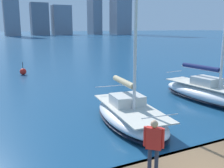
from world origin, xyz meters
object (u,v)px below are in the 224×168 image
(person_red_shirt, at_px, (154,142))
(channel_buoy, at_px, (23,72))
(sailboat_tan, at_px, (130,113))
(sailboat_navy, at_px, (211,93))

(person_red_shirt, bearing_deg, channel_buoy, -88.39)
(sailboat_tan, bearing_deg, channel_buoy, -80.64)
(person_red_shirt, distance_m, channel_buoy, 23.41)
(sailboat_navy, distance_m, channel_buoy, 19.65)
(channel_buoy, bearing_deg, person_red_shirt, 91.61)
(sailboat_navy, bearing_deg, channel_buoy, -59.18)
(sailboat_tan, height_order, channel_buoy, sailboat_tan)
(sailboat_tan, relative_size, person_red_shirt, 7.07)
(sailboat_navy, distance_m, person_red_shirt, 11.47)
(sailboat_navy, xyz_separation_m, person_red_shirt, (9.41, 6.49, 0.98))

